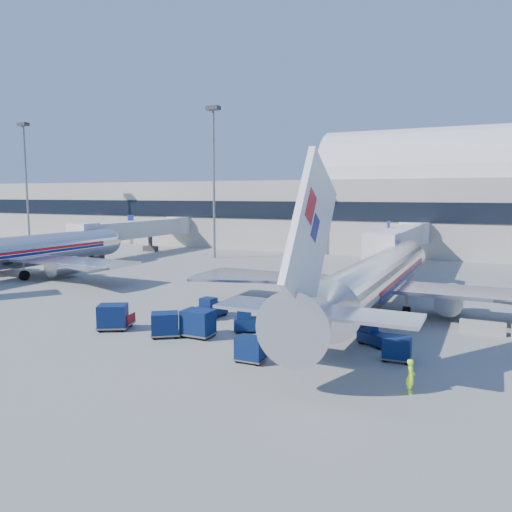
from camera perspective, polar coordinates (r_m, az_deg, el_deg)
The scene contains 19 objects.
ground at distance 41.07m, azimuth -1.79°, elevation -6.58°, with size 260.00×260.00×0.00m, color gray.
terminal at distance 96.84m, azimuth 6.35°, elevation 5.76°, with size 170.00×28.15×21.00m.
airliner_main at distance 41.35m, azimuth 13.57°, elevation -2.54°, with size 32.00×37.26×12.07m.
airliner_mid at distance 64.65m, azimuth -25.84°, elevation 0.36°, with size 32.00×37.26×12.07m.
jetbridge_near at distance 67.34m, azimuth 16.31°, elevation 1.89°, with size 4.40×27.50×6.25m.
jetbridge_mid at distance 84.89m, azimuth -12.93°, elevation 3.01°, with size 4.40×27.50×6.25m.
mast_far_west at distance 102.23m, azimuth -24.85°, elevation 9.30°, with size 2.00×1.20×22.60m.
mast_west at distance 76.02m, azimuth -4.87°, elevation 10.91°, with size 2.00×1.20×22.60m.
barrier_near at distance 38.54m, azimuth 24.45°, elevation -7.45°, with size 3.00×0.55×0.90m, color #9E9E96.
tug_lead at distance 35.59m, azimuth -0.65°, elevation -7.51°, with size 2.75×2.11×1.61m.
tug_right at distance 33.47m, azimuth 13.26°, elevation -8.85°, with size 2.33×1.86×1.36m.
tug_left at distance 39.76m, azimuth -5.10°, elevation -5.95°, with size 1.51×2.65×1.65m.
cart_train_a at distance 34.47m, azimuth -6.64°, elevation -7.58°, with size 2.14×1.64×1.88m.
cart_train_b at distance 34.86m, azimuth -10.35°, elevation -7.66°, with size 2.40×2.29×1.68m.
cart_train_c at distance 37.44m, azimuth -16.04°, elevation -6.66°, with size 2.61×2.42×1.85m.
cart_solo_near at distance 29.42m, azimuth -0.61°, elevation -10.56°, with size 1.69×1.30×1.47m.
cart_solo_far at distance 30.72m, azimuth 15.82°, elevation -10.08°, with size 1.72×1.35×1.46m.
cart_open_red at distance 38.14m, azimuth -15.28°, elevation -7.33°, with size 2.18×1.76×0.51m.
ramp_worker at distance 26.14m, azimuth 17.26°, elevation -13.01°, with size 0.63×0.41×1.73m, color #A6FF1A.
Camera 1 is at (18.40, -35.41, 9.71)m, focal length 35.00 mm.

